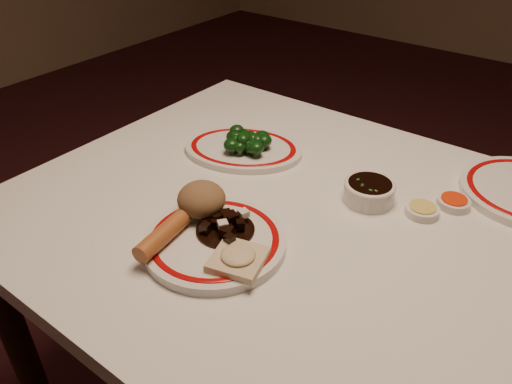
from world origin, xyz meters
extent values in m
cube|color=white|center=(0.00, 0.00, 0.73)|extent=(1.20, 0.90, 0.04)
cylinder|color=black|center=(-0.54, -0.39, 0.35)|extent=(0.06, 0.06, 0.71)
cylinder|color=black|center=(-0.54, 0.39, 0.35)|extent=(0.06, 0.06, 0.71)
cylinder|color=silver|center=(-0.11, -0.17, 0.76)|extent=(0.27, 0.27, 0.02)
torus|color=#9E0808|center=(-0.11, -0.17, 0.77)|extent=(0.23, 0.23, 0.00)
ellipsoid|color=brown|center=(-0.17, -0.13, 0.80)|extent=(0.09, 0.09, 0.06)
cylinder|color=#AF602B|center=(-0.17, -0.23, 0.78)|extent=(0.05, 0.12, 0.03)
cube|color=beige|center=(-0.04, -0.19, 0.77)|extent=(0.10, 0.10, 0.01)
ellipsoid|color=beige|center=(-0.04, -0.19, 0.78)|extent=(0.06, 0.06, 0.02)
cylinder|color=black|center=(-0.11, -0.14, 0.77)|extent=(0.10, 0.10, 0.00)
cube|color=black|center=(-0.11, -0.14, 0.78)|extent=(0.03, 0.03, 0.02)
cube|color=black|center=(-0.11, -0.13, 0.79)|extent=(0.03, 0.03, 0.02)
cube|color=black|center=(-0.14, -0.15, 0.78)|extent=(0.02, 0.02, 0.01)
cube|color=black|center=(-0.13, -0.17, 0.78)|extent=(0.02, 0.02, 0.02)
cube|color=black|center=(-0.12, -0.15, 0.78)|extent=(0.02, 0.02, 0.01)
cube|color=black|center=(-0.13, -0.14, 0.78)|extent=(0.03, 0.03, 0.02)
cube|color=black|center=(-0.10, -0.13, 0.79)|extent=(0.03, 0.03, 0.02)
cube|color=black|center=(-0.09, -0.16, 0.78)|extent=(0.02, 0.02, 0.02)
cube|color=black|center=(-0.07, -0.17, 0.78)|extent=(0.02, 0.02, 0.02)
cube|color=black|center=(-0.12, -0.13, 0.79)|extent=(0.02, 0.02, 0.02)
cube|color=black|center=(-0.08, -0.13, 0.78)|extent=(0.02, 0.02, 0.01)
cube|color=beige|center=(-0.09, -0.11, 0.79)|extent=(0.02, 0.02, 0.01)
cube|color=beige|center=(-0.10, -0.15, 0.79)|extent=(0.02, 0.02, 0.01)
torus|color=#9E0808|center=(-0.28, 0.12, 0.77)|extent=(0.31, 0.31, 0.00)
cylinder|color=#23471C|center=(-0.27, 0.11, 0.77)|extent=(0.01, 0.01, 0.01)
ellipsoid|color=#0D340D|center=(-0.27, 0.11, 0.79)|extent=(0.03, 0.03, 0.02)
cylinder|color=#23471C|center=(-0.25, 0.10, 0.77)|extent=(0.01, 0.01, 0.01)
ellipsoid|color=#0D340D|center=(-0.25, 0.10, 0.79)|extent=(0.03, 0.03, 0.02)
cylinder|color=#23471C|center=(-0.23, 0.11, 0.77)|extent=(0.01, 0.01, 0.01)
ellipsoid|color=#0D340D|center=(-0.23, 0.11, 0.79)|extent=(0.04, 0.04, 0.03)
cylinder|color=#23471C|center=(-0.28, 0.08, 0.77)|extent=(0.01, 0.01, 0.01)
ellipsoid|color=#0D340D|center=(-0.28, 0.08, 0.79)|extent=(0.04, 0.04, 0.03)
cylinder|color=#23471C|center=(-0.30, 0.15, 0.77)|extent=(0.01, 0.01, 0.01)
ellipsoid|color=#0D340D|center=(-0.30, 0.15, 0.78)|extent=(0.03, 0.03, 0.03)
cylinder|color=#23471C|center=(-0.27, 0.12, 0.77)|extent=(0.01, 0.01, 0.02)
ellipsoid|color=#0D340D|center=(-0.27, 0.12, 0.79)|extent=(0.04, 0.04, 0.03)
cylinder|color=#23471C|center=(-0.26, 0.09, 0.77)|extent=(0.01, 0.01, 0.01)
ellipsoid|color=#0D340D|center=(-0.26, 0.09, 0.79)|extent=(0.03, 0.03, 0.02)
cylinder|color=#23471C|center=(-0.26, 0.13, 0.77)|extent=(0.01, 0.01, 0.01)
ellipsoid|color=#0D340D|center=(-0.26, 0.13, 0.79)|extent=(0.03, 0.03, 0.03)
cylinder|color=#23471C|center=(-0.28, 0.12, 0.77)|extent=(0.01, 0.01, 0.02)
ellipsoid|color=#0D340D|center=(-0.28, 0.12, 0.79)|extent=(0.04, 0.04, 0.03)
cylinder|color=#23471C|center=(-0.26, 0.10, 0.77)|extent=(0.01, 0.01, 0.01)
ellipsoid|color=#0D340D|center=(-0.26, 0.10, 0.79)|extent=(0.03, 0.03, 0.02)
cylinder|color=#23471C|center=(-0.24, 0.14, 0.77)|extent=(0.01, 0.01, 0.01)
ellipsoid|color=#0D340D|center=(-0.24, 0.14, 0.79)|extent=(0.03, 0.03, 0.03)
cylinder|color=#23471C|center=(-0.25, 0.15, 0.77)|extent=(0.01, 0.01, 0.01)
ellipsoid|color=#0D340D|center=(-0.25, 0.15, 0.79)|extent=(0.04, 0.04, 0.03)
cylinder|color=#23471C|center=(-0.23, 0.14, 0.77)|extent=(0.01, 0.01, 0.01)
ellipsoid|color=#0D340D|center=(-0.23, 0.14, 0.79)|extent=(0.04, 0.04, 0.03)
cylinder|color=#23471C|center=(-0.27, 0.13, 0.77)|extent=(0.01, 0.01, 0.01)
ellipsoid|color=#0D340D|center=(-0.27, 0.13, 0.79)|extent=(0.03, 0.03, 0.02)
cylinder|color=#23471C|center=(-0.29, 0.11, 0.77)|extent=(0.01, 0.01, 0.01)
ellipsoid|color=#0D340D|center=(-0.29, 0.11, 0.79)|extent=(0.04, 0.04, 0.03)
cylinder|color=#23471C|center=(-0.22, 0.10, 0.77)|extent=(0.01, 0.01, 0.01)
ellipsoid|color=#0D340D|center=(-0.22, 0.10, 0.79)|extent=(0.03, 0.03, 0.03)
cylinder|color=#23471C|center=(-0.27, 0.14, 0.77)|extent=(0.01, 0.01, 0.01)
ellipsoid|color=#0D340D|center=(-0.27, 0.14, 0.79)|extent=(0.04, 0.04, 0.03)
ellipsoid|color=#0D340D|center=(-0.28, 0.10, 0.79)|extent=(0.03, 0.03, 0.02)
ellipsoid|color=#0D340D|center=(-0.26, 0.11, 0.79)|extent=(0.03, 0.03, 0.02)
ellipsoid|color=#0D340D|center=(-0.29, 0.12, 0.80)|extent=(0.03, 0.03, 0.02)
ellipsoid|color=#0D340D|center=(-0.29, 0.12, 0.80)|extent=(0.03, 0.03, 0.03)
ellipsoid|color=#0D340D|center=(-0.26, 0.11, 0.80)|extent=(0.03, 0.03, 0.02)
ellipsoid|color=#0D340D|center=(-0.26, 0.10, 0.80)|extent=(0.03, 0.03, 0.02)
ellipsoid|color=#0D340D|center=(-0.28, 0.11, 0.79)|extent=(0.03, 0.03, 0.03)
cylinder|color=silver|center=(0.04, 0.12, 0.77)|extent=(0.10, 0.10, 0.04)
cylinder|color=black|center=(0.04, 0.12, 0.79)|extent=(0.09, 0.09, 0.00)
cylinder|color=silver|center=(0.18, 0.20, 0.76)|extent=(0.06, 0.06, 0.02)
cylinder|color=red|center=(0.18, 0.20, 0.77)|extent=(0.05, 0.05, 0.00)
cylinder|color=silver|center=(0.15, 0.14, 0.76)|extent=(0.06, 0.06, 0.02)
cylinder|color=#D1C256|center=(0.15, 0.14, 0.77)|extent=(0.05, 0.05, 0.00)
camera|label=1|loc=(0.36, -0.67, 1.32)|focal=35.00mm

